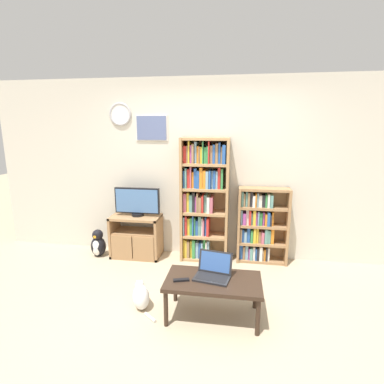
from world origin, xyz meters
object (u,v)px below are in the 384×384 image
at_px(bookshelf_tall, 203,198).
at_px(remote_near_laptop, 181,280).
at_px(coffee_table, 213,284).
at_px(cat, 141,296).
at_px(tv_stand, 136,236).
at_px(television, 137,202).
at_px(laptop, 213,271).
at_px(penguin_figurine, 98,244).
at_px(bookshelf_short, 259,226).

xyz_separation_m(bookshelf_tall, remote_near_laptop, (-0.04, -1.46, -0.49)).
relative_size(coffee_table, cat, 2.52).
relative_size(tv_stand, bookshelf_tall, 0.41).
bearing_deg(bookshelf_tall, television, -176.65).
bearing_deg(bookshelf_tall, cat, -110.42).
bearing_deg(laptop, penguin_figurine, 158.82).
relative_size(tv_stand, television, 1.09).
height_order(television, penguin_figurine, television).
bearing_deg(coffee_table, bookshelf_short, 69.08).
height_order(bookshelf_short, penguin_figurine, bookshelf_short).
bearing_deg(cat, laptop, -26.44).
bearing_deg(bookshelf_short, laptop, -111.90).
bearing_deg(cat, tv_stand, 82.56).
height_order(tv_stand, laptop, laptop).
bearing_deg(coffee_table, penguin_figurine, 146.71).
distance_m(bookshelf_tall, laptop, 1.42).
bearing_deg(remote_near_laptop, penguin_figurine, 32.65).
height_order(bookshelf_tall, coffee_table, bookshelf_tall).
xyz_separation_m(remote_near_laptop, penguin_figurine, (-1.52, 1.28, -0.24)).
distance_m(bookshelf_tall, penguin_figurine, 1.73).
xyz_separation_m(bookshelf_tall, coffee_table, (0.28, -1.38, -0.55)).
xyz_separation_m(coffee_table, penguin_figurine, (-1.83, 1.20, -0.18)).
xyz_separation_m(television, penguin_figurine, (-0.60, -0.12, -0.65)).
xyz_separation_m(television, bookshelf_short, (1.77, 0.09, -0.31)).
bearing_deg(bookshelf_short, tv_stand, -176.31).
bearing_deg(cat, television, 80.99).
bearing_deg(laptop, bookshelf_short, 78.98).
bearing_deg(bookshelf_short, penguin_figurine, -174.97).
height_order(tv_stand, coffee_table, tv_stand).
relative_size(coffee_table, penguin_figurine, 2.32).
distance_m(coffee_table, cat, 0.81).
xyz_separation_m(laptop, cat, (-0.77, -0.03, -0.34)).
bearing_deg(remote_near_laptop, coffee_table, -93.59).
bearing_deg(television, penguin_figurine, -168.69).
bearing_deg(penguin_figurine, remote_near_laptop, -40.09).
bearing_deg(laptop, cat, -167.12).
distance_m(bookshelf_short, remote_near_laptop, 1.72).
relative_size(television, coffee_table, 0.69).
distance_m(bookshelf_short, laptop, 1.46).
distance_m(television, penguin_figurine, 0.89).
distance_m(bookshelf_short, penguin_figurine, 2.41).
xyz_separation_m(coffee_table, remote_near_laptop, (-0.31, -0.08, 0.06)).
height_order(tv_stand, penguin_figurine, tv_stand).
relative_size(bookshelf_short, coffee_table, 1.13).
xyz_separation_m(bookshelf_short, penguin_figurine, (-2.37, -0.21, -0.34)).
bearing_deg(remote_near_laptop, bookshelf_tall, -18.71).
relative_size(laptop, remote_near_laptop, 2.39).
height_order(laptop, remote_near_laptop, laptop).
xyz_separation_m(coffee_table, laptop, (-0.00, 0.06, 0.11)).
bearing_deg(cat, bookshelf_short, 17.91).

